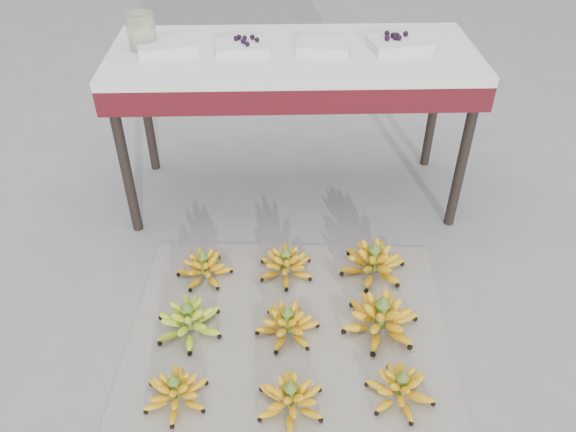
{
  "coord_description": "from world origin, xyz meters",
  "views": [
    {
      "loc": [
        0.0,
        -1.4,
        1.73
      ],
      "look_at": [
        0.05,
        0.44,
        0.3
      ],
      "focal_mm": 35.0,
      "sensor_mm": 36.0,
      "label": 1
    }
  ],
  "objects_px": {
    "bunch_back_center": "(286,264)",
    "tray_right": "(323,46)",
    "newspaper_mat": "(289,332)",
    "tray_left": "(242,47)",
    "bunch_front_right": "(401,388)",
    "bunch_mid_center": "(288,324)",
    "tray_far_right": "(399,44)",
    "bunch_mid_left": "(189,321)",
    "bunch_front_left": "(176,392)",
    "vendor_table": "(293,69)",
    "bunch_back_left": "(204,268)",
    "bunch_back_right": "(373,262)",
    "bunch_front_center": "(290,399)",
    "glass_jar": "(142,31)",
    "tray_far_left": "(166,46)",
    "bunch_mid_right": "(381,318)"
  },
  "relations": [
    {
      "from": "bunch_back_left",
      "to": "glass_jar",
      "type": "bearing_deg",
      "value": 128.14
    },
    {
      "from": "newspaper_mat",
      "to": "bunch_mid_center",
      "type": "xyz_separation_m",
      "value": [
        -0.01,
        -0.0,
        0.05
      ]
    },
    {
      "from": "bunch_back_center",
      "to": "tray_right",
      "type": "height_order",
      "value": "tray_right"
    },
    {
      "from": "bunch_back_left",
      "to": "glass_jar",
      "type": "distance_m",
      "value": 1.07
    },
    {
      "from": "bunch_back_right",
      "to": "bunch_mid_left",
      "type": "bearing_deg",
      "value": -142.9
    },
    {
      "from": "vendor_table",
      "to": "tray_far_left",
      "type": "distance_m",
      "value": 0.57
    },
    {
      "from": "bunch_mid_center",
      "to": "bunch_back_right",
      "type": "distance_m",
      "value": 0.51
    },
    {
      "from": "bunch_mid_left",
      "to": "bunch_back_right",
      "type": "relative_size",
      "value": 0.9
    },
    {
      "from": "bunch_back_center",
      "to": "tray_right",
      "type": "distance_m",
      "value": 0.97
    },
    {
      "from": "bunch_front_left",
      "to": "bunch_mid_right",
      "type": "xyz_separation_m",
      "value": [
        0.76,
        0.3,
        0.02
      ]
    },
    {
      "from": "bunch_mid_left",
      "to": "bunch_front_left",
      "type": "bearing_deg",
      "value": -103.6
    },
    {
      "from": "bunch_mid_left",
      "to": "bunch_front_center",
      "type": "bearing_deg",
      "value": -54.51
    },
    {
      "from": "bunch_front_right",
      "to": "bunch_back_center",
      "type": "height_order",
      "value": "bunch_back_center"
    },
    {
      "from": "bunch_front_left",
      "to": "tray_far_left",
      "type": "relative_size",
      "value": 0.97
    },
    {
      "from": "bunch_front_right",
      "to": "glass_jar",
      "type": "xyz_separation_m",
      "value": [
        -1.0,
        1.29,
        0.8
      ]
    },
    {
      "from": "bunch_front_center",
      "to": "glass_jar",
      "type": "xyz_separation_m",
      "value": [
        -0.61,
        1.32,
        0.8
      ]
    },
    {
      "from": "bunch_front_right",
      "to": "bunch_mid_left",
      "type": "xyz_separation_m",
      "value": [
        -0.77,
        0.33,
        0.01
      ]
    },
    {
      "from": "newspaper_mat",
      "to": "vendor_table",
      "type": "bearing_deg",
      "value": 87.2
    },
    {
      "from": "bunch_mid_left",
      "to": "glass_jar",
      "type": "height_order",
      "value": "glass_jar"
    },
    {
      "from": "bunch_back_left",
      "to": "bunch_back_center",
      "type": "bearing_deg",
      "value": 17.96
    },
    {
      "from": "bunch_front_right",
      "to": "newspaper_mat",
      "type": "bearing_deg",
      "value": 124.89
    },
    {
      "from": "tray_right",
      "to": "bunch_back_right",
      "type": "bearing_deg",
      "value": -71.92
    },
    {
      "from": "tray_far_left",
      "to": "tray_left",
      "type": "xyz_separation_m",
      "value": [
        0.33,
        -0.02,
        0.0
      ]
    },
    {
      "from": "vendor_table",
      "to": "bunch_back_left",
      "type": "bearing_deg",
      "value": -123.09
    },
    {
      "from": "bunch_front_center",
      "to": "bunch_mid_right",
      "type": "bearing_deg",
      "value": 36.29
    },
    {
      "from": "bunch_front_left",
      "to": "tray_left",
      "type": "bearing_deg",
      "value": 64.57
    },
    {
      "from": "bunch_mid_left",
      "to": "bunch_back_center",
      "type": "height_order",
      "value": "bunch_mid_left"
    },
    {
      "from": "bunch_mid_left",
      "to": "tray_far_left",
      "type": "xyz_separation_m",
      "value": [
        -0.12,
        0.93,
        0.74
      ]
    },
    {
      "from": "bunch_front_left",
      "to": "tray_left",
      "type": "xyz_separation_m",
      "value": [
        0.22,
        1.23,
        0.75
      ]
    },
    {
      "from": "newspaper_mat",
      "to": "bunch_back_center",
      "type": "height_order",
      "value": "bunch_back_center"
    },
    {
      "from": "bunch_mid_center",
      "to": "tray_far_right",
      "type": "xyz_separation_m",
      "value": [
        0.52,
        0.95,
        0.75
      ]
    },
    {
      "from": "tray_right",
      "to": "glass_jar",
      "type": "bearing_deg",
      "value": 176.79
    },
    {
      "from": "bunch_mid_left",
      "to": "bunch_back_center",
      "type": "relative_size",
      "value": 1.04
    },
    {
      "from": "tray_far_right",
      "to": "vendor_table",
      "type": "bearing_deg",
      "value": 179.81
    },
    {
      "from": "bunch_back_right",
      "to": "tray_left",
      "type": "relative_size",
      "value": 1.43
    },
    {
      "from": "bunch_mid_left",
      "to": "tray_left",
      "type": "height_order",
      "value": "tray_left"
    },
    {
      "from": "tray_left",
      "to": "tray_right",
      "type": "height_order",
      "value": "tray_left"
    },
    {
      "from": "bunch_mid_left",
      "to": "vendor_table",
      "type": "distance_m",
      "value": 1.21
    },
    {
      "from": "bunch_front_center",
      "to": "tray_far_right",
      "type": "xyz_separation_m",
      "value": [
        0.52,
        1.28,
        0.75
      ]
    },
    {
      "from": "bunch_back_center",
      "to": "bunch_mid_left",
      "type": "bearing_deg",
      "value": -157.99
    },
    {
      "from": "bunch_front_center",
      "to": "bunch_back_right",
      "type": "xyz_separation_m",
      "value": [
        0.38,
        0.67,
        0.01
      ]
    },
    {
      "from": "bunch_mid_center",
      "to": "glass_jar",
      "type": "bearing_deg",
      "value": 135.16
    },
    {
      "from": "bunch_front_right",
      "to": "glass_jar",
      "type": "height_order",
      "value": "glass_jar"
    },
    {
      "from": "bunch_mid_right",
      "to": "bunch_back_left",
      "type": "bearing_deg",
      "value": 163.21
    },
    {
      "from": "bunch_mid_right",
      "to": "bunch_back_right",
      "type": "distance_m",
      "value": 0.32
    },
    {
      "from": "bunch_back_right",
      "to": "glass_jar",
      "type": "relative_size",
      "value": 2.27
    },
    {
      "from": "bunch_front_left",
      "to": "tray_right",
      "type": "relative_size",
      "value": 1.13
    },
    {
      "from": "bunch_back_left",
      "to": "tray_left",
      "type": "xyz_separation_m",
      "value": [
        0.18,
        0.61,
        0.75
      ]
    },
    {
      "from": "bunch_front_left",
      "to": "vendor_table",
      "type": "relative_size",
      "value": 0.17
    },
    {
      "from": "tray_left",
      "to": "tray_right",
      "type": "bearing_deg",
      "value": 0.02
    }
  ]
}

